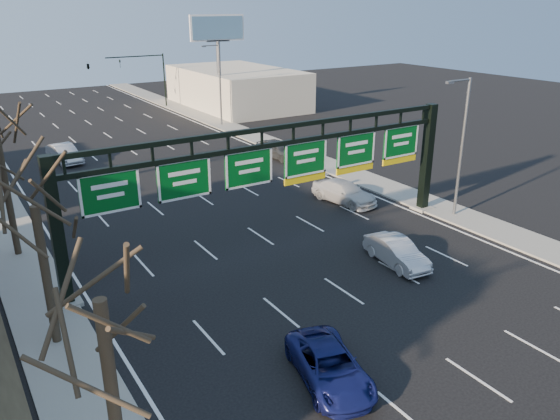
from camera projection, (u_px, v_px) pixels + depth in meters
ground at (371, 309)px, 25.22m from camera, size 160.00×160.00×0.00m
sidewalk_left at (6, 226)px, 34.49m from camera, size 3.00×120.00×0.12m
sidewalk_right at (328, 165)px, 47.40m from camera, size 3.00×120.00×0.12m
lane_markings at (193, 191)px, 40.96m from camera, size 21.60×120.00×0.01m
sign_gantry at (280, 170)px, 29.96m from camera, size 24.60×1.20×7.20m
building_right_distant at (236, 88)px, 73.77m from camera, size 12.00×20.00×5.00m
tree_near at (94, 262)px, 12.96m from camera, size 3.60×3.60×8.86m
tree_gantry at (30, 180)px, 20.18m from camera, size 3.60×3.60×8.48m
streetlight_near at (461, 141)px, 34.42m from camera, size 2.15×0.22×9.00m
streetlight_far at (219, 81)px, 61.19m from camera, size 2.15×0.22×9.00m
billboard_right at (218, 40)px, 64.97m from camera, size 7.00×0.50×12.00m
traffic_signal_mast at (118, 68)px, 69.43m from camera, size 10.16×0.54×7.00m
car_blue_suv at (330, 366)px, 20.19m from camera, size 3.34×5.16×1.32m
car_silver_sedan at (397, 252)px, 29.32m from camera, size 2.02×4.46×1.42m
car_white_wagon at (344, 192)px, 38.49m from camera, size 2.95×5.41×1.49m
car_grey_far at (278, 149)px, 49.52m from camera, size 2.60×5.06×1.65m
car_silver_distant at (64, 154)px, 48.15m from camera, size 2.40×5.05×1.60m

